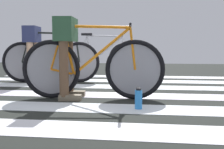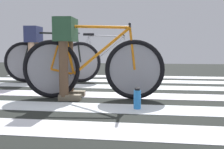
{
  "view_description": "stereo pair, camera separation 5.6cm",
  "coord_description": "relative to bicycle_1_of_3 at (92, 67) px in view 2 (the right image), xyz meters",
  "views": [
    {
      "loc": [
        0.51,
        -3.55,
        0.65
      ],
      "look_at": [
        0.06,
        0.03,
        0.29
      ],
      "focal_mm": 44.77,
      "sensor_mm": 36.0,
      "label": 1
    },
    {
      "loc": [
        0.57,
        -3.55,
        0.65
      ],
      "look_at": [
        0.06,
        0.03,
        0.29
      ],
      "focal_mm": 44.77,
      "sensor_mm": 36.0,
      "label": 2
    }
  ],
  "objects": [
    {
      "name": "bicycle_2_of_3",
      "position": [
        -1.05,
        1.46,
        0.0
      ],
      "size": [
        1.73,
        0.52,
        0.93
      ],
      "rotation": [
        0.0,
        0.0,
        0.1
      ],
      "color": "black",
      "rests_on": "ground"
    },
    {
      "name": "ground",
      "position": [
        0.15,
        0.25,
        -0.4
      ],
      "size": [
        18.0,
        14.0,
        0.02
      ],
      "color": "black"
    },
    {
      "name": "water_bottle",
      "position": [
        0.57,
        -0.5,
        -0.28
      ],
      "size": [
        0.07,
        0.07,
        0.22
      ],
      "color": "#2C87E1",
      "rests_on": "ground"
    },
    {
      "name": "crosswalk_markings",
      "position": [
        0.17,
        0.26,
        -0.38
      ],
      "size": [
        5.48,
        4.99,
        0.0
      ],
      "color": "silver",
      "rests_on": "ground"
    },
    {
      "name": "bicycle_1_of_3",
      "position": [
        0.0,
        0.0,
        0.0
      ],
      "size": [
        1.74,
        0.52,
        0.93
      ],
      "rotation": [
        0.0,
        0.0,
        0.07
      ],
      "color": "black",
      "rests_on": "ground"
    },
    {
      "name": "bicycle_3_of_3",
      "position": [
        -0.36,
        2.95,
        0.0
      ],
      "size": [
        1.73,
        0.52,
        0.93
      ],
      "rotation": [
        0.0,
        0.0,
        0.08
      ],
      "color": "black",
      "rests_on": "ground"
    },
    {
      "name": "cyclist_2_of_3",
      "position": [
        -1.36,
        1.43,
        0.25
      ],
      "size": [
        0.35,
        0.43,
        0.99
      ],
      "rotation": [
        0.0,
        0.0,
        0.1
      ],
      "color": "tan",
      "rests_on": "ground"
    },
    {
      "name": "cyclist_1_of_3",
      "position": [
        -0.31,
        -0.02,
        0.25
      ],
      "size": [
        0.34,
        0.42,
        0.97
      ],
      "rotation": [
        0.0,
        0.0,
        0.07
      ],
      "color": "brown",
      "rests_on": "ground"
    }
  ]
}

